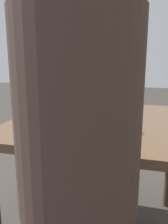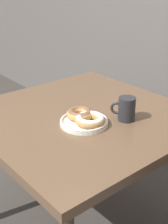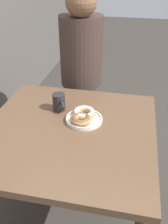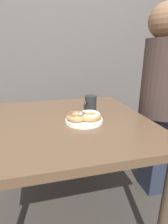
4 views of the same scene
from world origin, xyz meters
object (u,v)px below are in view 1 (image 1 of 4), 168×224
person_figure (78,186)px  coffee_mug (115,119)px  donut_plate (85,118)px  dining_table (100,133)px

person_figure → coffee_mug: bearing=178.4°
donut_plate → person_figure: 0.67m
person_figure → donut_plate: bearing=-166.6°
coffee_mug → dining_table: bearing=-149.5°
dining_table → person_figure: 0.75m
dining_table → coffee_mug: coffee_mug is taller
coffee_mug → person_figure: size_ratio=0.08×
dining_table → donut_plate: bearing=-35.0°
dining_table → donut_plate: 0.15m
dining_table → donut_plate: (0.09, -0.06, 0.11)m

